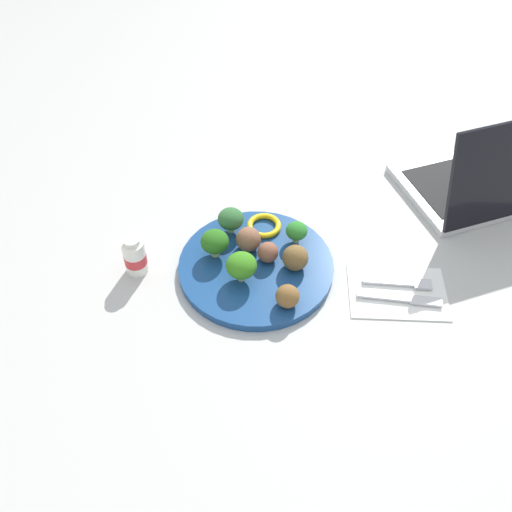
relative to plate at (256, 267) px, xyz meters
The scene contains 16 objects.
ground_plane 0.01m from the plate, ahead, with size 4.00×4.00×0.00m, color #B2B2AD.
plate is the anchor object (origin of this frame).
broccoli_floret_near_rim 0.06m from the plate, 118.36° to the right, with size 0.05×0.05×0.06m.
broccoli_floret_back_right 0.10m from the plate, 125.13° to the left, with size 0.05×0.05×0.05m.
broccoli_floret_center 0.10m from the plate, 43.52° to the left, with size 0.04×0.04×0.04m.
broccoli_floret_mid_right 0.09m from the plate, 168.70° to the left, with size 0.05×0.05×0.05m.
meatball_mid_left 0.08m from the plate, ahead, with size 0.05×0.05×0.05m, color brown.
meatball_mid_right 0.05m from the plate, 115.78° to the left, with size 0.05×0.05×0.05m, color brown.
meatball_front_right 0.11m from the plate, 54.36° to the right, with size 0.04×0.04×0.04m, color brown.
meatball_back_right 0.04m from the plate, 31.21° to the left, with size 0.04×0.04×0.04m, color brown.
pepper_ring_far_rim 0.10m from the plate, 86.73° to the left, with size 0.07×0.07×0.01m, color yellow.
napkin 0.25m from the plate, ahead, with size 0.17×0.12×0.01m, color white.
fork 0.26m from the plate, ahead, with size 0.12×0.02×0.01m.
knife 0.26m from the plate, 10.13° to the right, with size 0.15×0.02×0.01m.
yogurt_bottle 0.22m from the plate, behind, with size 0.04×0.04×0.08m.
laptop 0.52m from the plate, 30.14° to the left, with size 0.38×0.34×0.21m.
Camera 1 is at (0.07, -0.70, 0.78)m, focal length 40.40 mm.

